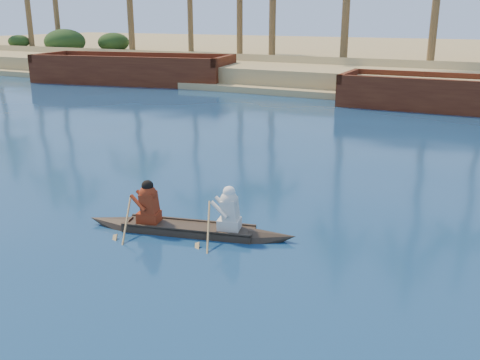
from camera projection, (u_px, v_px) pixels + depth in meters
The scene contains 3 objects.
canoe at pixel (189, 222), 11.10m from camera, with size 4.52×1.70×1.24m.
barge_left at pixel (134, 71), 35.88m from camera, with size 13.75×6.94×2.19m.
barge_mid at pixel (458, 96), 25.64m from camera, with size 11.16×4.07×1.84m.
Camera 1 is at (-2.24, -5.62, 4.35)m, focal length 40.00 mm.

